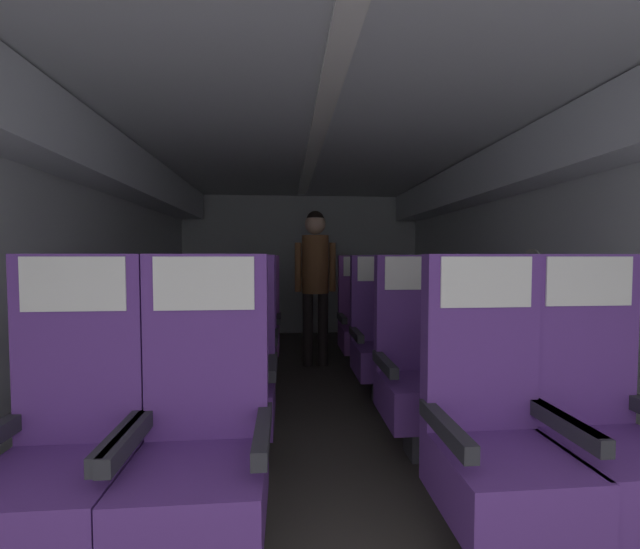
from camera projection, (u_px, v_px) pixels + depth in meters
name	position (u px, v px, depth m)	size (l,w,h in m)	color
ground	(317.00, 405.00, 3.09)	(3.76, 6.23, 0.02)	#3D3833
fuselage_shell	(314.00, 211.00, 3.28)	(3.64, 5.88, 2.11)	silver
seat_a_left_window	(65.00, 448.00, 1.38)	(0.49, 0.49, 1.16)	#38383D
seat_a_left_aisle	(201.00, 444.00, 1.41)	(0.49, 0.49, 1.16)	#38383D
seat_a_right_aisle	(602.00, 428.00, 1.54)	(0.49, 0.49, 1.16)	#38383D
seat_a_right_window	(495.00, 434.00, 1.49)	(0.49, 0.49, 1.16)	#38383D
seat_b_left_window	(151.00, 376.00, 2.22)	(0.49, 0.49, 1.16)	#38383D
seat_b_left_aisle	(234.00, 375.00, 2.24)	(0.49, 0.49, 1.16)	#38383D
seat_b_right_aisle	(492.00, 367.00, 2.39)	(0.49, 0.49, 1.16)	#38383D
seat_b_right_window	(419.00, 370.00, 2.33)	(0.49, 0.49, 1.16)	#38383D
seat_c_left_window	(187.00, 344.00, 3.04)	(0.49, 0.49, 1.16)	#38383D
seat_c_left_aisle	(246.00, 343.00, 3.07)	(0.49, 0.49, 1.16)	#38383D
seat_c_right_aisle	(437.00, 339.00, 3.22)	(0.49, 0.49, 1.16)	#38383D
seat_c_right_window	(382.00, 340.00, 3.18)	(0.49, 0.49, 1.16)	#38383D
seat_d_left_window	(208.00, 325.00, 3.88)	(0.49, 0.49, 1.16)	#38383D
seat_d_left_aisle	(256.00, 324.00, 3.93)	(0.49, 0.49, 1.16)	#38383D
seat_d_right_aisle	(408.00, 322.00, 4.06)	(0.49, 0.49, 1.16)	#38383D
seat_d_right_window	(363.00, 323.00, 4.00)	(0.49, 0.49, 1.16)	#38383D
flight_attendant	(315.00, 270.00, 4.15)	(0.43, 0.28, 1.63)	black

